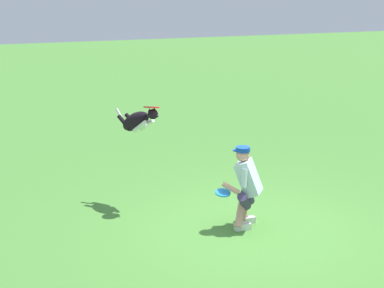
{
  "coord_description": "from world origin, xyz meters",
  "views": [
    {
      "loc": [
        3.89,
        7.67,
        3.75
      ],
      "look_at": [
        0.67,
        -0.9,
        1.21
      ],
      "focal_mm": 55.56,
      "sensor_mm": 36.0,
      "label": 1
    }
  ],
  "objects_px": {
    "dog": "(138,121)",
    "frisbee_flying": "(151,107)",
    "person": "(246,185)",
    "frisbee_held": "(223,193)"
  },
  "relations": [
    {
      "from": "dog",
      "to": "frisbee_flying",
      "type": "xyz_separation_m",
      "value": [
        -0.15,
        0.33,
        0.29
      ]
    },
    {
      "from": "person",
      "to": "dog",
      "type": "height_order",
      "value": "dog"
    },
    {
      "from": "frisbee_flying",
      "to": "frisbee_held",
      "type": "bearing_deg",
      "value": 121.37
    },
    {
      "from": "person",
      "to": "frisbee_flying",
      "type": "xyz_separation_m",
      "value": [
        1.13,
        -1.23,
        1.06
      ]
    },
    {
      "from": "frisbee_flying",
      "to": "dog",
      "type": "bearing_deg",
      "value": -65.47
    },
    {
      "from": "frisbee_held",
      "to": "person",
      "type": "bearing_deg",
      "value": 178.65
    },
    {
      "from": "dog",
      "to": "frisbee_held",
      "type": "distance_m",
      "value": 1.98
    },
    {
      "from": "dog",
      "to": "frisbee_flying",
      "type": "relative_size",
      "value": 3.68
    },
    {
      "from": "dog",
      "to": "frisbee_held",
      "type": "xyz_separation_m",
      "value": [
        -0.89,
        1.55,
        -0.86
      ]
    },
    {
      "from": "frisbee_flying",
      "to": "frisbee_held",
      "type": "distance_m",
      "value": 1.83
    }
  ]
}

